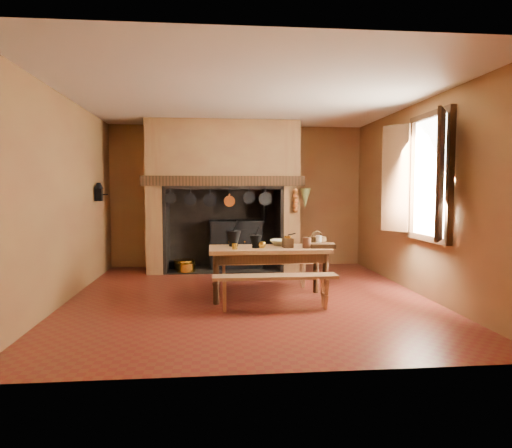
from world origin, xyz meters
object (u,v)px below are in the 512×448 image
(work_table, at_px, (269,255))
(bench_front, at_px, (275,284))
(coffee_grinder, at_px, (288,242))
(wicker_basket, at_px, (317,240))
(mixing_bowl, at_px, (282,242))
(iron_range, at_px, (236,244))

(work_table, bearing_deg, bench_front, -90.00)
(coffee_grinder, distance_m, wicker_basket, 0.56)
(mixing_bowl, distance_m, wicker_basket, 0.52)
(mixing_bowl, bearing_deg, coffee_grinder, -80.83)
(iron_range, height_order, mixing_bowl, iron_range)
(iron_range, distance_m, wicker_basket, 2.58)
(bench_front, bearing_deg, wicker_basket, 48.92)
(work_table, relative_size, bench_front, 1.05)
(bench_front, height_order, mixing_bowl, mixing_bowl)
(coffee_grinder, relative_size, mixing_bowl, 0.61)
(work_table, bearing_deg, mixing_bowl, 43.85)
(work_table, xyz_separation_m, bench_front, (-0.00, -0.64, -0.28))
(coffee_grinder, xyz_separation_m, wicker_basket, (0.48, 0.28, -0.01))
(coffee_grinder, relative_size, wicker_basket, 0.79)
(mixing_bowl, bearing_deg, wicker_basket, 0.56)
(work_table, bearing_deg, iron_range, 97.13)
(work_table, height_order, coffee_grinder, coffee_grinder)
(wicker_basket, bearing_deg, iron_range, 94.75)
(iron_range, distance_m, coffee_grinder, 2.70)
(bench_front, height_order, wicker_basket, wicker_basket)
(wicker_basket, bearing_deg, work_table, 176.25)
(work_table, relative_size, coffee_grinder, 8.13)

